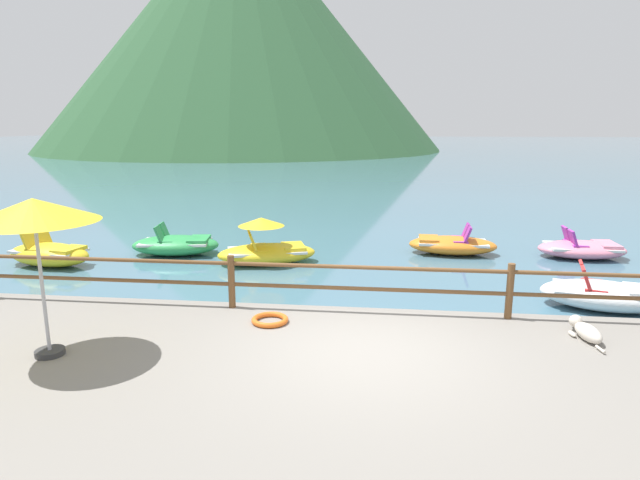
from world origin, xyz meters
The scene contains 13 objects.
ground_plane centered at (0.00, 40.00, 0.00)m, with size 200.00×200.00×0.00m, color #477084.
promenade_dock centered at (0.00, -2.20, 0.20)m, with size 28.00×8.00×0.40m, color gray.
dock_railing centered at (0.00, 1.55, 0.98)m, with size 23.92×0.12×0.95m.
beach_umbrella centered at (-4.40, -0.70, 2.45)m, with size 1.70×1.70×2.24m.
dog_resting centered at (3.36, 0.80, 0.52)m, with size 0.42×1.08×0.26m.
life_ring centered at (-1.56, 0.90, 0.45)m, with size 0.61×0.61×0.09m, color orange.
pedal_boat_0 centered at (4.63, 3.39, 0.30)m, with size 2.53×1.72×0.88m.
pedal_boat_2 centered at (-2.74, 6.07, 0.39)m, with size 2.82×1.99×1.22m.
pedal_boat_3 centered at (2.23, 7.69, 0.27)m, with size 2.47×1.32×0.84m.
pedal_boat_4 centered at (-5.46, 6.70, 0.28)m, with size 2.56×1.62×0.87m.
pedal_boat_5 centered at (5.72, 7.67, 0.24)m, with size 2.31×1.35×0.81m.
pedal_boat_6 centered at (-8.26, 5.19, 0.31)m, with size 2.47×1.51×0.90m.
cliff_headland centered at (-17.41, 67.50, 15.15)m, with size 53.70×53.70×32.28m.
Camera 1 is at (0.22, -7.21, 3.62)m, focal length 29.84 mm.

